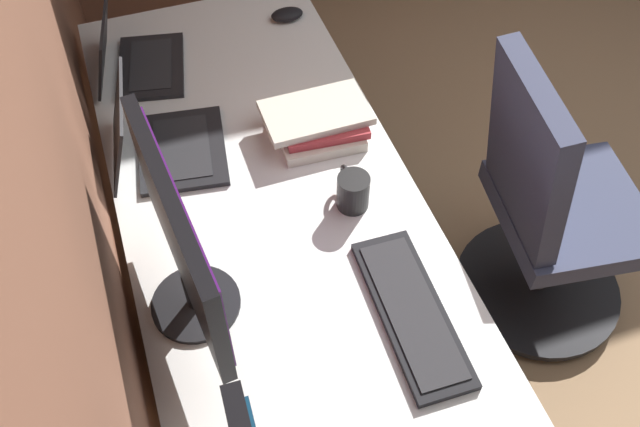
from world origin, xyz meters
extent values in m
cube|color=brown|center=(0.00, 2.00, 1.30)|extent=(4.74, 0.10, 2.60)
cube|color=white|center=(-0.02, 1.56, 0.71)|extent=(2.29, 0.74, 0.03)
cylinder|color=silver|center=(1.07, 1.25, 0.35)|extent=(0.05, 0.05, 0.70)
cylinder|color=silver|center=(1.07, 1.87, 0.35)|extent=(0.05, 0.05, 0.70)
cube|color=white|center=(-0.03, 1.59, 0.35)|extent=(0.40, 0.50, 0.69)
cube|color=silver|center=(-0.03, 1.33, 0.35)|extent=(0.37, 0.01, 0.61)
cylinder|color=black|center=(-0.01, 1.80, 0.74)|extent=(0.20, 0.20, 0.01)
cylinder|color=black|center=(-0.01, 1.80, 0.79)|extent=(0.04, 0.04, 0.10)
cube|color=black|center=(-0.01, 1.80, 0.99)|extent=(0.52, 0.08, 0.30)
cube|color=#4C1960|center=(-0.01, 1.78, 0.99)|extent=(0.48, 0.05, 0.26)
cube|color=black|center=(0.84, 1.75, 0.74)|extent=(0.32, 0.24, 0.01)
cube|color=#262628|center=(0.84, 1.75, 0.75)|extent=(0.25, 0.16, 0.00)
cube|color=black|center=(0.86, 1.86, 0.83)|extent=(0.29, 0.11, 0.18)
cube|color=black|center=(0.86, 1.86, 0.83)|extent=(0.26, 0.09, 0.15)
cube|color=black|center=(0.47, 1.73, 0.74)|extent=(0.32, 0.27, 0.01)
cube|color=#262628|center=(0.47, 1.73, 0.75)|extent=(0.25, 0.18, 0.00)
cube|color=black|center=(0.49, 1.87, 0.85)|extent=(0.30, 0.11, 0.21)
cube|color=#330F14|center=(0.49, 1.87, 0.85)|extent=(0.26, 0.09, 0.18)
cube|color=black|center=(-0.19, 1.35, 0.74)|extent=(0.42, 0.15, 0.02)
cube|color=#2D2D30|center=(-0.19, 1.35, 0.75)|extent=(0.38, 0.12, 0.00)
ellipsoid|color=black|center=(0.94, 1.29, 0.75)|extent=(0.06, 0.10, 0.03)
cube|color=beige|center=(0.41, 1.37, 0.75)|extent=(0.21, 0.23, 0.03)
cube|color=#B2383D|center=(0.42, 1.35, 0.77)|extent=(0.20, 0.24, 0.02)
cube|color=beige|center=(0.43, 1.37, 0.80)|extent=(0.17, 0.28, 0.02)
cylinder|color=black|center=(0.15, 1.36, 0.78)|extent=(0.08, 0.08, 0.10)
torus|color=black|center=(0.20, 1.36, 0.78)|extent=(0.06, 0.01, 0.06)
cube|color=#383D56|center=(0.11, 0.67, 0.46)|extent=(0.49, 0.48, 0.07)
cube|color=#383D56|center=(0.14, 0.87, 0.74)|extent=(0.41, 0.18, 0.50)
cylinder|color=black|center=(0.11, 0.67, 0.24)|extent=(0.05, 0.05, 0.37)
cylinder|color=black|center=(0.11, 0.67, 0.04)|extent=(0.56, 0.56, 0.03)
camera|label=1|loc=(-0.86, 1.80, 2.07)|focal=38.67mm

